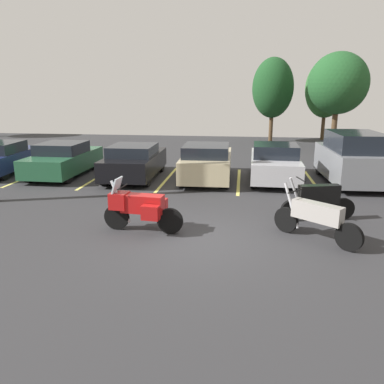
{
  "coord_description": "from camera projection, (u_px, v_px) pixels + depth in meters",
  "views": [
    {
      "loc": [
        1.07,
        -8.86,
        3.55
      ],
      "look_at": [
        -0.29,
        1.47,
        0.8
      ],
      "focal_mm": 36.05,
      "sensor_mm": 36.0,
      "label": 1
    }
  ],
  "objects": [
    {
      "name": "ground",
      "position": [
        196.0,
        240.0,
        9.55
      ],
      "size": [
        44.0,
        44.0,
        0.1
      ],
      "primitive_type": "cube",
      "color": "#2D2D30"
    },
    {
      "name": "motorcycle_touring",
      "position": [
        140.0,
        207.0,
        9.88
      ],
      "size": [
        2.12,
        0.94,
        1.4
      ],
      "color": "black",
      "rests_on": "ground"
    },
    {
      "name": "motorcycle_second",
      "position": [
        318.0,
        200.0,
        10.72
      ],
      "size": [
        2.11,
        0.75,
        1.26
      ],
      "color": "black",
      "rests_on": "ground"
    },
    {
      "name": "motorcycle_third",
      "position": [
        316.0,
        218.0,
        9.27
      ],
      "size": [
        1.87,
        1.56,
        1.3
      ],
      "color": "black",
      "rests_on": "ground"
    },
    {
      "name": "parking_stripes",
      "position": [
        202.0,
        180.0,
        15.77
      ],
      "size": [
        20.77,
        4.63,
        0.01
      ],
      "color": "#EAE066",
      "rests_on": "ground"
    },
    {
      "name": "car_navy",
      "position": [
        2.0,
        158.0,
        16.96
      ],
      "size": [
        2.11,
        4.41,
        1.39
      ],
      "color": "navy",
      "rests_on": "ground"
    },
    {
      "name": "car_green",
      "position": [
        64.0,
        159.0,
        16.53
      ],
      "size": [
        1.91,
        4.38,
        1.41
      ],
      "color": "#235638",
      "rests_on": "ground"
    },
    {
      "name": "car_black",
      "position": [
        134.0,
        162.0,
        15.92
      ],
      "size": [
        1.97,
        4.27,
        1.41
      ],
      "color": "black",
      "rests_on": "ground"
    },
    {
      "name": "car_champagne",
      "position": [
        207.0,
        162.0,
        15.62
      ],
      "size": [
        2.0,
        4.26,
        1.48
      ],
      "color": "#C1B289",
      "rests_on": "ground"
    },
    {
      "name": "car_silver",
      "position": [
        274.0,
        163.0,
        15.51
      ],
      "size": [
        1.96,
        4.38,
        1.5
      ],
      "color": "#B7B7BC",
      "rests_on": "ground"
    },
    {
      "name": "car_grey",
      "position": [
        352.0,
        158.0,
        14.9
      ],
      "size": [
        2.06,
        4.35,
        2.03
      ],
      "color": "slate",
      "rests_on": "ground"
    },
    {
      "name": "tree_far_left",
      "position": [
        273.0,
        88.0,
        26.57
      ],
      "size": [
        2.82,
        2.82,
        5.76
      ],
      "color": "#4C3823",
      "rests_on": "ground"
    },
    {
      "name": "tree_far_right",
      "position": [
        338.0,
        84.0,
        23.06
      ],
      "size": [
        3.54,
        3.54,
        5.79
      ],
      "color": "#4C3823",
      "rests_on": "ground"
    },
    {
      "name": "tree_rear",
      "position": [
        326.0,
        89.0,
        27.68
      ],
      "size": [
        2.94,
        2.94,
        5.74
      ],
      "color": "#4C3823",
      "rests_on": "ground"
    }
  ]
}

